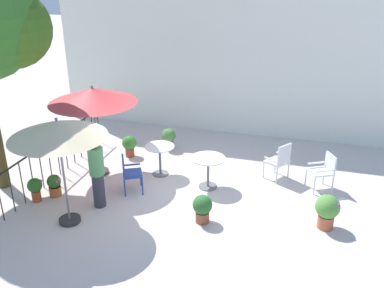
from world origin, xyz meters
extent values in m
plane|color=beige|center=(0.00, 0.00, 0.00)|extent=(60.00, 60.00, 0.00)
cube|color=white|center=(0.00, 4.25, 2.57)|extent=(10.54, 0.30, 5.15)
cube|color=black|center=(-3.32, 0.00, 1.00)|extent=(0.03, 4.94, 0.03)
cylinder|color=black|center=(-3.32, -1.94, 0.50)|extent=(0.02, 0.02, 1.00)
cylinder|color=black|center=(-3.32, -1.59, 0.50)|extent=(0.02, 0.02, 1.00)
cylinder|color=black|center=(-3.32, -1.24, 0.50)|extent=(0.02, 0.02, 1.00)
cylinder|color=black|center=(-3.32, -0.88, 0.50)|extent=(0.02, 0.02, 1.00)
cylinder|color=black|center=(-3.32, -0.53, 0.50)|extent=(0.02, 0.02, 1.00)
cylinder|color=black|center=(-3.32, -0.18, 0.50)|extent=(0.02, 0.02, 1.00)
cylinder|color=black|center=(-3.32, 0.18, 0.50)|extent=(0.02, 0.02, 1.00)
cylinder|color=black|center=(-3.32, 0.53, 0.50)|extent=(0.02, 0.02, 1.00)
cylinder|color=black|center=(-3.32, 0.88, 0.50)|extent=(0.02, 0.02, 1.00)
cylinder|color=black|center=(-3.32, 1.24, 0.50)|extent=(0.02, 0.02, 1.00)
cylinder|color=black|center=(-3.32, 1.59, 0.50)|extent=(0.02, 0.02, 1.00)
cylinder|color=black|center=(-3.32, 1.94, 0.50)|extent=(0.02, 0.02, 1.00)
cylinder|color=black|center=(-3.32, 2.30, 0.50)|extent=(0.02, 0.02, 1.00)
sphere|color=#3A631C|center=(-3.60, -0.41, 3.65)|extent=(1.66, 1.66, 1.66)
cylinder|color=#2D2D2D|center=(-1.99, -1.62, 0.04)|extent=(0.44, 0.44, 0.08)
cylinder|color=slate|center=(-1.99, -1.62, 1.11)|extent=(0.04, 0.04, 2.21)
cone|color=beige|center=(-1.99, -1.62, 2.05)|extent=(1.85, 1.85, 0.33)
sphere|color=slate|center=(-1.99, -1.62, 2.24)|extent=(0.06, 0.06, 0.06)
cylinder|color=#2D2D2D|center=(-2.40, 0.52, 0.04)|extent=(0.44, 0.44, 0.08)
cylinder|color=slate|center=(-2.40, 0.52, 1.11)|extent=(0.04, 0.04, 2.22)
cone|color=#E14346|center=(-2.40, 0.52, 2.04)|extent=(2.08, 2.08, 0.35)
sphere|color=slate|center=(-2.40, 0.52, 2.25)|extent=(0.06, 0.06, 0.06)
cylinder|color=silver|center=(0.39, 0.56, 0.75)|extent=(0.79, 0.79, 0.02)
cylinder|color=slate|center=(0.39, 0.56, 0.37)|extent=(0.06, 0.06, 0.74)
cylinder|color=slate|center=(0.39, 0.56, 0.01)|extent=(0.44, 0.44, 0.03)
cylinder|color=silver|center=(-0.91, 0.88, 0.76)|extent=(0.73, 0.73, 0.02)
cylinder|color=slate|center=(-0.91, 0.88, 0.37)|extent=(0.06, 0.06, 0.75)
cylinder|color=slate|center=(-0.91, 0.88, 0.01)|extent=(0.40, 0.40, 0.03)
cube|color=white|center=(2.90, 1.18, 0.46)|extent=(0.65, 0.64, 0.04)
cube|color=white|center=(3.11, 1.28, 0.67)|extent=(0.24, 0.41, 0.39)
cube|color=white|center=(2.81, 1.36, 0.58)|extent=(0.41, 0.24, 0.03)
cube|color=white|center=(3.00, 0.99, 0.58)|extent=(0.41, 0.24, 0.03)
cylinder|color=white|center=(2.60, 1.26, 0.22)|extent=(0.04, 0.04, 0.44)
cylinder|color=white|center=(2.80, 0.88, 0.22)|extent=(0.04, 0.04, 0.44)
cylinder|color=white|center=(3.01, 1.47, 0.22)|extent=(0.04, 0.04, 0.44)
cylinder|color=white|center=(3.21, 1.10, 0.22)|extent=(0.04, 0.04, 0.44)
cube|color=#2B4795|center=(-1.23, -0.09, 0.45)|extent=(0.60, 0.62, 0.04)
cube|color=#2B4795|center=(-1.41, -0.18, 0.67)|extent=(0.24, 0.42, 0.40)
cube|color=#2B4795|center=(-1.13, -0.28, 0.57)|extent=(0.36, 0.21, 0.03)
cube|color=#2B4795|center=(-1.33, 0.11, 0.57)|extent=(0.36, 0.21, 0.03)
cylinder|color=#2B4795|center=(-0.96, -0.20, 0.22)|extent=(0.04, 0.04, 0.43)
cylinder|color=#2B4795|center=(-1.16, 0.20, 0.22)|extent=(0.04, 0.04, 0.43)
cylinder|color=#2B4795|center=(-1.31, -0.38, 0.22)|extent=(0.04, 0.04, 0.43)
cylinder|color=#2B4795|center=(-1.51, 0.02, 0.22)|extent=(0.04, 0.04, 0.43)
cube|color=silver|center=(1.88, 1.46, 0.44)|extent=(0.64, 0.65, 0.04)
cube|color=silver|center=(2.05, 1.35, 0.70)|extent=(0.29, 0.40, 0.48)
cube|color=silver|center=(2.01, 1.65, 0.56)|extent=(0.35, 0.26, 0.03)
cube|color=silver|center=(1.76, 1.28, 0.56)|extent=(0.35, 0.26, 0.03)
cylinder|color=silver|center=(1.84, 1.76, 0.21)|extent=(0.04, 0.04, 0.42)
cylinder|color=silver|center=(1.59, 1.39, 0.21)|extent=(0.04, 0.04, 0.42)
cylinder|color=silver|center=(2.18, 1.53, 0.21)|extent=(0.04, 0.04, 0.42)
cylinder|color=silver|center=(1.93, 1.17, 0.21)|extent=(0.04, 0.04, 0.42)
cylinder|color=#A4523C|center=(-1.20, 2.39, 0.13)|extent=(0.24, 0.24, 0.26)
cylinder|color=#382819|center=(-1.20, 2.39, 0.25)|extent=(0.21, 0.21, 0.02)
sphere|color=#467B3A|center=(-1.20, 2.39, 0.42)|extent=(0.40, 0.40, 0.40)
cylinder|color=#BE5D3F|center=(3.05, -0.40, 0.14)|extent=(0.32, 0.32, 0.28)
cylinder|color=#382819|center=(3.05, -0.40, 0.27)|extent=(0.28, 0.28, 0.02)
sphere|color=#54953E|center=(3.05, -0.40, 0.48)|extent=(0.48, 0.48, 0.48)
sphere|color=#C049B6|center=(3.05, -0.56, 0.42)|extent=(0.09, 0.09, 0.09)
sphere|color=#C049B6|center=(3.02, -0.20, 0.52)|extent=(0.13, 0.13, 0.13)
sphere|color=#C049B6|center=(3.21, -0.46, 0.58)|extent=(0.12, 0.12, 0.12)
cylinder|color=brown|center=(0.63, -0.87, 0.12)|extent=(0.28, 0.28, 0.23)
cylinder|color=#382819|center=(0.63, -0.87, 0.22)|extent=(0.25, 0.25, 0.02)
sphere|color=#2C632B|center=(0.63, -0.87, 0.40)|extent=(0.40, 0.40, 0.40)
sphere|color=#E3365C|center=(0.58, -0.98, 0.40)|extent=(0.12, 0.12, 0.12)
sphere|color=#E3365C|center=(0.56, -0.78, 0.40)|extent=(0.10, 0.10, 0.10)
sphere|color=#E3365C|center=(0.67, -0.72, 0.42)|extent=(0.10, 0.10, 0.10)
sphere|color=#E3365C|center=(0.58, -1.00, 0.45)|extent=(0.11, 0.11, 0.11)
cylinder|color=#B75E2E|center=(-2.86, -0.77, 0.12)|extent=(0.27, 0.27, 0.23)
cylinder|color=#382819|center=(-2.86, -0.77, 0.22)|extent=(0.24, 0.24, 0.02)
sphere|color=#30611E|center=(-2.86, -0.77, 0.37)|extent=(0.31, 0.31, 0.31)
sphere|color=#AE49AB|center=(-2.72, -0.77, 0.42)|extent=(0.07, 0.07, 0.07)
sphere|color=#AE49AB|center=(-2.90, -0.68, 0.36)|extent=(0.06, 0.06, 0.06)
sphere|color=#AE49AB|center=(-2.82, -0.86, 0.39)|extent=(0.07, 0.07, 0.07)
sphere|color=#AE49AB|center=(-2.75, -0.82, 0.40)|extent=(0.08, 0.08, 0.08)
cylinder|color=#994329|center=(-2.07, 1.65, 0.12)|extent=(0.24, 0.24, 0.23)
cylinder|color=#382819|center=(-2.07, 1.65, 0.22)|extent=(0.21, 0.21, 0.02)
sphere|color=#357B2D|center=(-2.07, 1.65, 0.40)|extent=(0.39, 0.39, 0.39)
sphere|color=#E24C36|center=(-2.13, 1.81, 0.41)|extent=(0.08, 0.08, 0.08)
sphere|color=#E24C36|center=(-2.02, 1.53, 0.36)|extent=(0.10, 0.10, 0.10)
sphere|color=#E24C36|center=(-2.21, 1.68, 0.41)|extent=(0.09, 0.09, 0.09)
sphere|color=#E24C36|center=(-2.18, 1.66, 0.46)|extent=(0.10, 0.10, 0.10)
cylinder|color=#A54729|center=(-3.12, -1.09, 0.13)|extent=(0.20, 0.20, 0.26)
cylinder|color=#382819|center=(-3.12, -1.09, 0.25)|extent=(0.18, 0.18, 0.02)
sphere|color=#28611F|center=(-3.12, -1.09, 0.40)|extent=(0.32, 0.32, 0.32)
sphere|color=#D33D6E|center=(-3.16, -0.99, 0.43)|extent=(0.06, 0.06, 0.06)
sphere|color=#D33D6E|center=(-3.25, -1.07, 0.35)|extent=(0.07, 0.07, 0.07)
sphere|color=#D33D6E|center=(-3.17, -1.01, 0.37)|extent=(0.06, 0.06, 0.06)
sphere|color=#D33D6E|center=(-3.02, -1.00, 0.47)|extent=(0.07, 0.07, 0.07)
cylinder|color=#33333D|center=(-1.68, -0.88, 0.39)|extent=(0.26, 0.26, 0.77)
cylinder|color=#4E8F54|center=(-1.68, -0.88, 1.08)|extent=(0.35, 0.35, 0.61)
sphere|color=tan|center=(-1.68, -0.88, 1.49)|extent=(0.21, 0.21, 0.21)
camera|label=1|loc=(2.42, -7.97, 4.93)|focal=39.52mm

